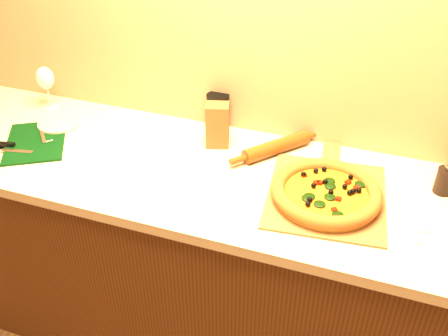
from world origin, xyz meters
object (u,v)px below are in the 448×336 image
pepper_grinder (445,180)px  side_plate (59,124)px  wine_glass (45,79)px  pizza_peel (326,193)px  dark_jar (218,111)px  cutting_board (35,142)px  pizza (326,193)px  rolling_pin (276,147)px

pepper_grinder → side_plate: bearing=-178.2°
wine_glass → pizza_peel: bearing=-10.0°
pizza_peel → dark_jar: dark_jar is taller
pizza_peel → cutting_board: 1.13m
cutting_board → pizza_peel: bearing=-27.8°
wine_glass → side_plate: 0.22m
pizza → wine_glass: (-1.25, 0.26, 0.10)m
pizza_peel → rolling_pin: (-0.22, 0.19, 0.02)m
pepper_grinder → wine_glass: size_ratio=0.64×
cutting_board → pepper_grinder: 1.51m
pepper_grinder → cutting_board: bearing=-172.6°
cutting_board → pepper_grinder: (1.50, 0.20, 0.04)m
rolling_pin → dark_jar: size_ratio=2.24×
wine_glass → side_plate: wine_glass is taller
pizza_peel → side_plate: 1.13m
pizza_peel → cutting_board: cutting_board is taller
rolling_pin → wine_glass: wine_glass is taller
pepper_grinder → dark_jar: bearing=169.8°
cutting_board → wine_glass: (-0.12, 0.27, 0.13)m
rolling_pin → wine_glass: bearing=178.3°
pizza → side_plate: bearing=173.3°
pepper_grinder → rolling_pin: 0.59m
pepper_grinder → pizza_peel: bearing=-158.9°
pizza_peel → dark_jar: (-0.50, 0.30, 0.07)m
pizza → wine_glass: bearing=168.4°
pizza_peel → pizza: pizza is taller
rolling_pin → cutting_board: bearing=-165.0°
cutting_board → wine_glass: 0.32m
pizza → side_plate: pizza is taller
side_plate → rolling_pin: bearing=6.0°
pizza → rolling_pin: size_ratio=1.10×
pizza_peel → wine_glass: size_ratio=3.16×
pepper_grinder → side_plate: (-1.49, -0.05, -0.04)m
pizza → rolling_pin: pizza is taller
wine_glass → side_plate: bearing=-44.2°
pizza → cutting_board: pizza is taller
pizza_peel → pizza: bearing=-93.1°
pepper_grinder → dark_jar: dark_jar is taller
pizza → dark_jar: (-0.50, 0.34, 0.04)m
pizza_peel → pepper_grinder: (0.37, 0.14, 0.05)m
side_plate → pizza_peel: bearing=-4.9°
rolling_pin → dark_jar: (-0.27, 0.11, 0.05)m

